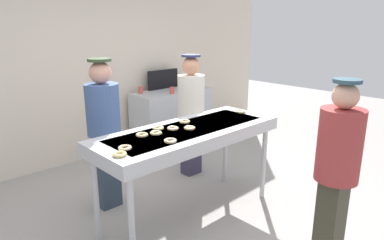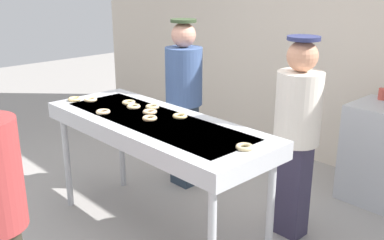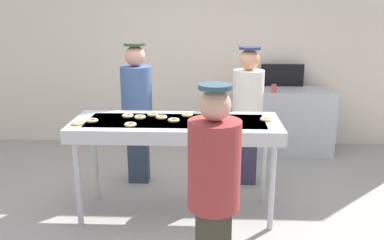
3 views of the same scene
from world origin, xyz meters
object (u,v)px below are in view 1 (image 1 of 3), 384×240
Objects in this scene: plain_donut_5 at (185,122)px; plain_donut_9 at (120,154)px; plain_donut_1 at (142,135)px; customer_waiting at (337,165)px; plain_donut_3 at (173,128)px; paper_cup_0 at (141,90)px; plain_donut_2 at (156,133)px; menu_display at (163,79)px; worker_baker at (104,124)px; plain_donut_6 at (158,128)px; worker_assistant at (191,107)px; plain_donut_4 at (125,148)px; plain_donut_7 at (170,141)px; plain_donut_8 at (190,128)px; fryer_conveyor at (189,135)px; paper_cup_1 at (172,90)px; plain_donut_0 at (241,112)px; prep_counter at (173,117)px.

plain_donut_5 is 1.08m from plain_donut_9.
customer_waiting is at bearing -60.22° from plain_donut_1.
paper_cup_0 reaches higher than plain_donut_3.
plain_donut_2 is 0.19× the size of menu_display.
plain_donut_2 and plain_donut_9 have the same top height.
worker_baker is (-0.37, 0.71, -0.04)m from plain_donut_3.
plain_donut_1 is 1.06× the size of paper_cup_0.
customer_waiting reaches higher than plain_donut_6.
worker_assistant is at bearing 29.65° from plain_donut_9.
plain_donut_6 is at bearing 24.96° from plain_donut_4.
plain_donut_7 is (-0.52, -0.38, 0.00)m from plain_donut_5.
plain_donut_6 is 0.07× the size of worker_baker.
menu_display is (1.42, 2.19, 0.09)m from plain_donut_8.
plain_donut_2 and plain_donut_5 have the same top height.
plain_donut_3 is 2.60m from menu_display.
worker_assistant is at bearing 45.60° from fryer_conveyor.
paper_cup_1 is (1.47, 1.52, -0.02)m from plain_donut_6.
fryer_conveyor is 17.65× the size of plain_donut_0.
fryer_conveyor is at bearing -120.16° from plain_donut_5.
worker_baker is at bearing -152.19° from paper_cup_1.
plain_donut_9 is at bearing -145.81° from plain_donut_1.
plain_donut_9 is (-0.92, -0.17, 0.09)m from fryer_conveyor.
plain_donut_3 and plain_donut_4 have the same top height.
menu_display is at bearing 57.05° from fryer_conveyor.
paper_cup_0 reaches higher than fryer_conveyor.
paper_cup_0 is (0.51, 3.46, 0.07)m from customer_waiting.
customer_waiting reaches higher than prep_counter.
worker_baker is at bearing 117.44° from plain_donut_3.
plain_donut_1 and plain_donut_3 have the same top height.
customer_waiting is (1.28, -1.21, -0.09)m from plain_donut_9.
plain_donut_2 and plain_donut_6 have the same top height.
plain_donut_2 is 1.06× the size of paper_cup_1.
customer_waiting is 14.88× the size of paper_cup_1.
fryer_conveyor is 2.25m from paper_cup_0.
plain_donut_3 is at bearing -116.93° from paper_cup_0.
plain_donut_8 is at bearing 23.20° from plain_donut_7.
plain_donut_9 is 1.06× the size of paper_cup_1.
prep_counter is (2.21, 1.99, -0.54)m from plain_donut_4.
customer_waiting reaches higher than paper_cup_1.
customer_waiting is (0.26, -1.56, -0.09)m from plain_donut_5.
plain_donut_3 is at bearing 17.70° from plain_donut_9.
plain_donut_5 is 0.36m from plain_donut_6.
plain_donut_4 is at bearing -127.91° from paper_cup_0.
plain_donut_7 and plain_donut_9 have the same top height.
plain_donut_8 is 1.15m from worker_assistant.
paper_cup_1 reaches higher than plain_donut_9.
plain_donut_1 is 1.00× the size of plain_donut_7.
plain_donut_5 is 0.08× the size of prep_counter.
menu_display is (2.21, 2.23, 0.09)m from plain_donut_4.
plain_donut_3 is 0.07× the size of worker_assistant.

